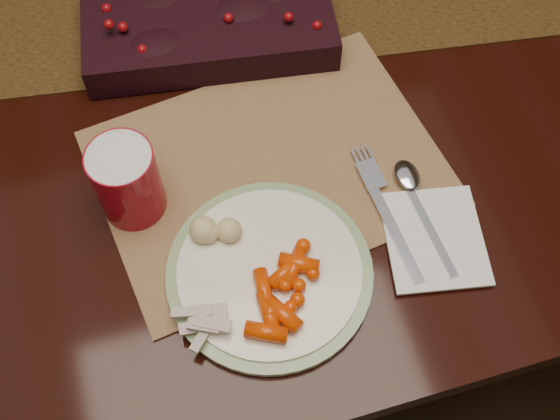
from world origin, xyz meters
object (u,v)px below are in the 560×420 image
object	(u,v)px
placemat_main	(269,168)
baby_carrots	(279,295)
turkey_shreds	(207,320)
napkin	(434,238)
mashed_potatoes	(220,222)
dining_table	(230,205)
dinner_plate	(269,273)
red_cup	(127,181)
centerpiece	(208,20)

from	to	relation	value
placemat_main	baby_carrots	xyz separation A→B (m)	(-0.04, -0.18, 0.03)
turkey_shreds	napkin	world-z (taller)	turkey_shreds
placemat_main	mashed_potatoes	size ratio (longest dim) A/B	5.70
dining_table	turkey_shreds	size ratio (longest dim) A/B	27.71
placemat_main	baby_carrots	bearing A→B (deg)	-110.43
dining_table	dinner_plate	distance (m)	0.50
placemat_main	red_cup	distance (m)	0.18
centerpiece	dinner_plate	size ratio (longest dim) A/B	1.41
dining_table	turkey_shreds	distance (m)	0.54
centerpiece	placemat_main	world-z (taller)	centerpiece
placemat_main	baby_carrots	distance (m)	0.19
dining_table	napkin	xyz separation A→B (m)	(0.20, -0.33, 0.38)
dining_table	dinner_plate	xyz separation A→B (m)	(-0.01, -0.31, 0.39)
dinner_plate	placemat_main	bearing A→B (deg)	74.43
dinner_plate	baby_carrots	world-z (taller)	baby_carrots
dining_table	centerpiece	xyz separation A→B (m)	(0.01, 0.07, 0.41)
placemat_main	red_cup	size ratio (longest dim) A/B	3.94
centerpiece	dinner_plate	bearing A→B (deg)	-92.87
placemat_main	turkey_shreds	distance (m)	0.23
turkey_shreds	napkin	distance (m)	0.29
baby_carrots	turkey_shreds	distance (m)	0.09
baby_carrots	dining_table	bearing A→B (deg)	89.02
centerpiece	dining_table	bearing A→B (deg)	-100.35
napkin	dinner_plate	bearing A→B (deg)	-172.64
dining_table	dinner_plate	bearing A→B (deg)	-91.24
baby_carrots	napkin	size ratio (longest dim) A/B	0.82
mashed_potatoes	red_cup	distance (m)	0.12
baby_carrots	mashed_potatoes	world-z (taller)	mashed_potatoes
centerpiece	dinner_plate	xyz separation A→B (m)	(-0.02, -0.38, -0.03)
centerpiece	mashed_potatoes	distance (m)	0.32
dinner_plate	mashed_potatoes	bearing A→B (deg)	122.29
dinner_plate	baby_carrots	xyz separation A→B (m)	(0.00, -0.04, 0.02)
placemat_main	dinner_plate	bearing A→B (deg)	-113.75
dinner_plate	centerpiece	bearing A→B (deg)	87.13
dining_table	turkey_shreds	xyz separation A→B (m)	(-0.09, -0.36, 0.40)
dining_table	red_cup	bearing A→B (deg)	-129.23
red_cup	centerpiece	bearing A→B (deg)	57.41
turkey_shreds	napkin	xyz separation A→B (m)	(0.29, 0.03, -0.02)
napkin	centerpiece	bearing A→B (deg)	125.79
baby_carrots	turkey_shreds	bearing A→B (deg)	-176.69
baby_carrots	red_cup	size ratio (longest dim) A/B	1.03
napkin	dining_table	bearing A→B (deg)	131.83
baby_carrots	placemat_main	bearing A→B (deg)	77.75
baby_carrots	turkey_shreds	xyz separation A→B (m)	(-0.09, -0.00, -0.00)
centerpiece	baby_carrots	size ratio (longest dim) A/B	3.09
dining_table	dinner_plate	world-z (taller)	dinner_plate
dinner_plate	mashed_potatoes	size ratio (longest dim) A/B	3.27
dining_table	placemat_main	distance (m)	0.41
centerpiece	placemat_main	size ratio (longest dim) A/B	0.81
baby_carrots	red_cup	distance (m)	0.23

